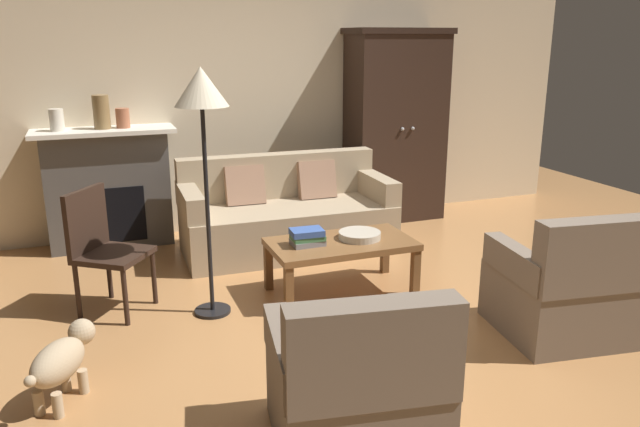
# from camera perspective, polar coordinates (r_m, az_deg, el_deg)

# --- Properties ---
(ground_plane) EXTENTS (9.60, 9.60, 0.00)m
(ground_plane) POSITION_cam_1_polar(r_m,az_deg,el_deg) (4.48, 3.65, -9.54)
(ground_plane) COLOR #B27A47
(back_wall) EXTENTS (7.20, 0.10, 2.80)m
(back_wall) POSITION_cam_1_polar(r_m,az_deg,el_deg) (6.47, -5.62, 11.24)
(back_wall) COLOR beige
(back_wall) RESTS_ON ground
(fireplace) EXTENTS (1.26, 0.48, 1.12)m
(fireplace) POSITION_cam_1_polar(r_m,az_deg,el_deg) (6.12, -18.90, 2.29)
(fireplace) COLOR #4C4947
(fireplace) RESTS_ON ground
(armoire) EXTENTS (1.06, 0.57, 2.01)m
(armoire) POSITION_cam_1_polar(r_m,az_deg,el_deg) (6.72, 6.95, 8.02)
(armoire) COLOR black
(armoire) RESTS_ON ground
(couch) EXTENTS (1.94, 0.90, 0.86)m
(couch) POSITION_cam_1_polar(r_m,az_deg,el_deg) (5.76, -3.14, -0.26)
(couch) COLOR tan
(couch) RESTS_ON ground
(coffee_table) EXTENTS (1.10, 0.60, 0.42)m
(coffee_table) POSITION_cam_1_polar(r_m,az_deg,el_deg) (4.76, 1.96, -3.17)
(coffee_table) COLOR brown
(coffee_table) RESTS_ON ground
(fruit_bowl) EXTENTS (0.33, 0.33, 0.05)m
(fruit_bowl) POSITION_cam_1_polar(r_m,az_deg,el_deg) (4.80, 3.67, -2.00)
(fruit_bowl) COLOR beige
(fruit_bowl) RESTS_ON coffee_table
(book_stack) EXTENTS (0.26, 0.19, 0.12)m
(book_stack) POSITION_cam_1_polar(r_m,az_deg,el_deg) (4.64, -1.18, -2.18)
(book_stack) COLOR gray
(book_stack) RESTS_ON coffee_table
(mantel_vase_cream) EXTENTS (0.12, 0.12, 0.20)m
(mantel_vase_cream) POSITION_cam_1_polar(r_m,az_deg,el_deg) (6.00, -23.10, 7.93)
(mantel_vase_cream) COLOR beige
(mantel_vase_cream) RESTS_ON fireplace
(mantel_vase_bronze) EXTENTS (0.15, 0.15, 0.30)m
(mantel_vase_bronze) POSITION_cam_1_polar(r_m,az_deg,el_deg) (5.99, -19.50, 8.80)
(mantel_vase_bronze) COLOR olive
(mantel_vase_bronze) RESTS_ON fireplace
(mantel_vase_terracotta) EXTENTS (0.12, 0.12, 0.18)m
(mantel_vase_terracotta) POSITION_cam_1_polar(r_m,az_deg,el_deg) (6.00, -17.71, 8.37)
(mantel_vase_terracotta) COLOR #A86042
(mantel_vase_terracotta) RESTS_ON fireplace
(armchair_near_left) EXTENTS (0.88, 0.88, 0.88)m
(armchair_near_left) POSITION_cam_1_polar(r_m,az_deg,el_deg) (3.05, 3.38, -16.00)
(armchair_near_left) COLOR #756656
(armchair_near_left) RESTS_ON ground
(armchair_near_right) EXTENTS (0.87, 0.87, 0.88)m
(armchair_near_right) POSITION_cam_1_polar(r_m,az_deg,el_deg) (4.41, 21.55, -6.64)
(armchair_near_right) COLOR #756656
(armchair_near_right) RESTS_ON ground
(side_chair_wooden) EXTENTS (0.61, 0.61, 0.90)m
(side_chair_wooden) POSITION_cam_1_polar(r_m,az_deg,el_deg) (4.67, -19.45, -2.59)
(side_chair_wooden) COLOR black
(side_chair_wooden) RESTS_ON ground
(floor_lamp) EXTENTS (0.36, 0.36, 1.74)m
(floor_lamp) POSITION_cam_1_polar(r_m,az_deg,el_deg) (4.22, -10.83, 10.03)
(floor_lamp) COLOR black
(floor_lamp) RESTS_ON ground
(dog) EXTENTS (0.39, 0.50, 0.39)m
(dog) POSITION_cam_1_polar(r_m,az_deg,el_deg) (3.71, -22.71, -12.33)
(dog) COLOR tan
(dog) RESTS_ON ground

